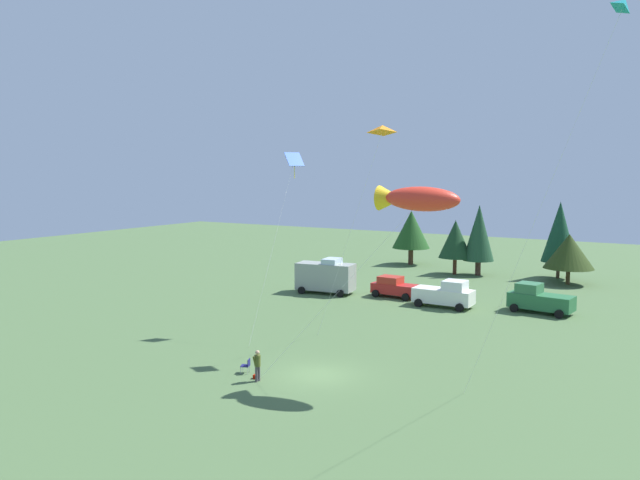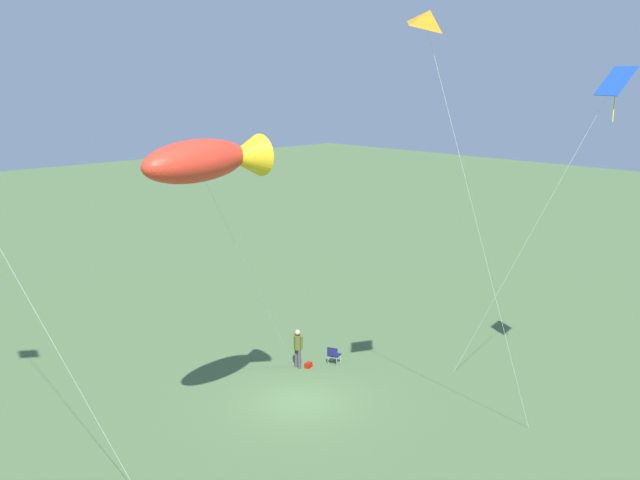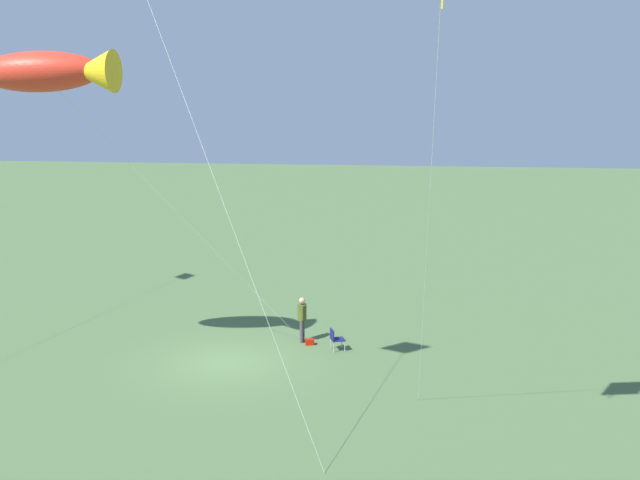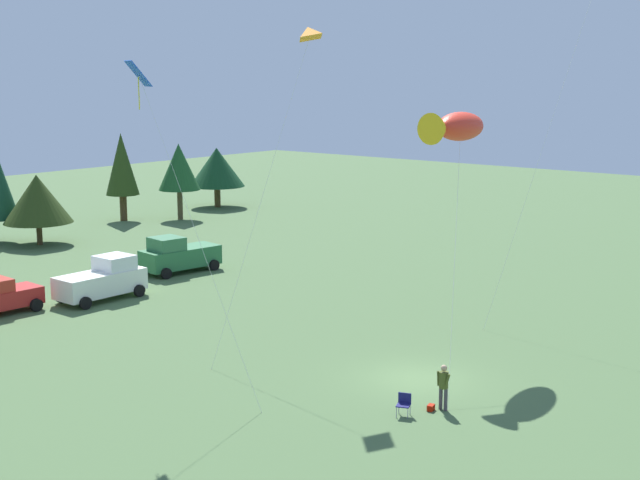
# 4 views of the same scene
# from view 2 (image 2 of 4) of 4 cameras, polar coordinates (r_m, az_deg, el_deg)

# --- Properties ---
(ground_plane) EXTENTS (160.00, 160.00, 0.00)m
(ground_plane) POSITION_cam_2_polar(r_m,az_deg,el_deg) (29.92, -1.53, -12.20)
(ground_plane) COLOR #49663B
(person_kite_flyer) EXTENTS (0.36, 0.59, 1.74)m
(person_kite_flyer) POSITION_cam_2_polar(r_m,az_deg,el_deg) (32.74, -1.70, -8.04)
(person_kite_flyer) COLOR #443F46
(person_kite_flyer) RESTS_ON ground
(folding_chair) EXTENTS (0.62, 0.62, 0.82)m
(folding_chair) POSITION_cam_2_polar(r_m,az_deg,el_deg) (33.25, 1.04, -8.69)
(folding_chair) COLOR navy
(folding_chair) RESTS_ON ground
(backpack_on_grass) EXTENTS (0.36, 0.29, 0.22)m
(backpack_on_grass) POSITION_cam_2_polar(r_m,az_deg,el_deg) (33.06, -0.89, -9.51)
(backpack_on_grass) COLOR #AD1806
(backpack_on_grass) RESTS_ON ground
(kite_large_fish) EXTENTS (9.79, 5.35, 10.67)m
(kite_large_fish) POSITION_cam_2_polar(r_m,az_deg,el_deg) (23.02, -8.53, 6.06)
(kite_large_fish) COLOR red
(kite_large_fish) RESTS_ON ground
(kite_diamond_blue) EXTENTS (1.27, 6.73, 12.78)m
(kite_diamond_blue) POSITION_cam_2_polar(r_m,az_deg,el_deg) (27.90, 21.35, 10.66)
(kite_diamond_blue) COLOR blue
(kite_diamond_blue) RESTS_ON ground
(kite_delta_orange) EXTENTS (6.08, 1.57, 14.39)m
(kite_delta_orange) POSITION_cam_2_polar(r_m,az_deg,el_deg) (22.24, 8.38, 16.24)
(kite_delta_orange) COLOR orange
(kite_delta_orange) RESTS_ON ground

